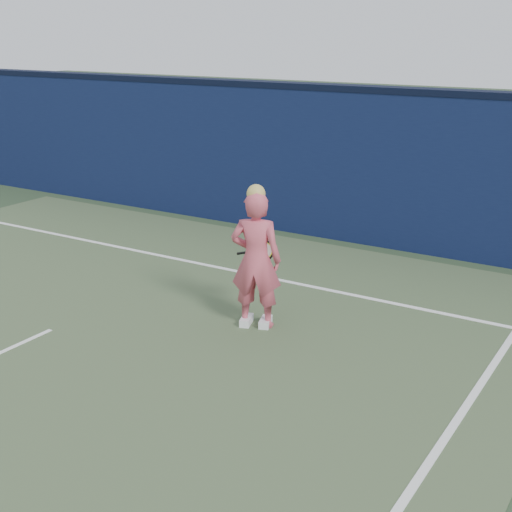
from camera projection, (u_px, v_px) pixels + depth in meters
The scene contains 4 objects.
backstop_wall at pixel (278, 160), 12.68m from camera, with size 24.00×0.40×2.50m, color #0D163B.
wall_cap at pixel (279, 85), 12.28m from camera, with size 24.00×0.42×0.10m, color black.
player at pixel (256, 260), 8.51m from camera, with size 0.71×0.58×1.77m.
racket at pixel (261, 251), 8.89m from camera, with size 0.53×0.14×0.28m.
Camera 1 is at (6.27, -4.43, 3.50)m, focal length 50.00 mm.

